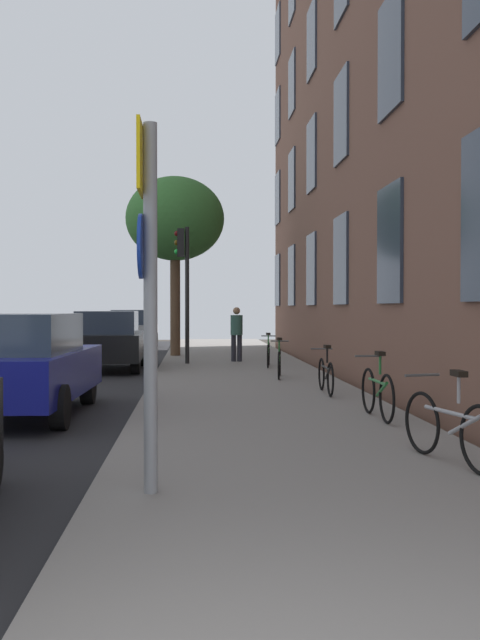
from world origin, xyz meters
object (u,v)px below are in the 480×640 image
(bicycle_2, at_px, (326,374))
(car_2, at_px, (109,340))
(bicycle_0, at_px, (450,427))
(bicycle_3, at_px, (279,362))
(car_3, at_px, (133,329))
(bicycle_4, at_px, (268,353))
(car_1, at_px, (23,364))
(sign_post, at_px, (148,275))
(tree_near, at_px, (175,220))
(pedestrian_0, at_px, (237,330))
(traffic_light, at_px, (184,270))
(bicycle_1, at_px, (377,392))

(bicycle_2, xyz_separation_m, car_2, (-4.78, 6.47, 0.37))
(bicycle_2, bearing_deg, car_2, 126.47)
(bicycle_0, distance_m, bicycle_2, 6.00)
(bicycle_3, bearing_deg, bicycle_2, -80.40)
(car_3, bearing_deg, bicycle_4, -66.67)
(car_1, bearing_deg, bicycle_4, 58.71)
(sign_post, height_order, car_1, sign_post)
(bicycle_3, distance_m, car_3, 14.23)
(bicycle_0, distance_m, bicycle_3, 9.02)
(car_2, xyz_separation_m, car_3, (-0.18, 10.04, -0.00))
(bicycle_3, distance_m, bicycle_4, 3.00)
(tree_near, bearing_deg, pedestrian_0, -55.36)
(tree_near, distance_m, bicycle_2, 11.88)
(tree_near, bearing_deg, car_1, -99.47)
(traffic_light, distance_m, bicycle_3, 5.33)
(bicycle_4, bearing_deg, car_1, -121.29)
(bicycle_1, bearing_deg, tree_near, 103.39)
(traffic_light, relative_size, car_1, 0.92)
(sign_post, relative_size, bicycle_4, 1.96)
(car_1, distance_m, car_2, 8.23)
(sign_post, bearing_deg, car_3, 95.12)
(bicycle_2, xyz_separation_m, car_1, (-5.15, -1.75, 0.37))
(bicycle_4, height_order, pedestrian_0, pedestrian_0)
(tree_near, relative_size, bicycle_0, 3.50)
(bicycle_3, xyz_separation_m, pedestrian_0, (-0.68, 4.95, 0.56))
(pedestrian_0, xyz_separation_m, car_2, (-3.60, -1.48, -0.20))
(tree_near, relative_size, pedestrian_0, 3.70)
(sign_post, relative_size, car_3, 0.79)
(sign_post, xyz_separation_m, pedestrian_0, (1.69, 14.85, -0.96))
(pedestrian_0, bearing_deg, traffic_light, -156.03)
(sign_post, distance_m, bicycle_3, 10.29)
(sign_post, bearing_deg, bicycle_0, 16.65)
(bicycle_1, bearing_deg, bicycle_3, 96.57)
(bicycle_3, distance_m, pedestrian_0, 5.03)
(sign_post, distance_m, car_1, 5.75)
(bicycle_1, bearing_deg, car_3, 104.79)
(tree_near, xyz_separation_m, bicycle_4, (2.64, -4.69, -4.18))
(tree_near, height_order, bicycle_0, tree_near)
(bicycle_0, height_order, pedestrian_0, pedestrian_0)
(bicycle_0, bearing_deg, car_2, 111.56)
(sign_post, xyz_separation_m, bicycle_2, (2.87, 6.90, -1.53))
(bicycle_0, bearing_deg, bicycle_2, 91.35)
(traffic_light, bearing_deg, bicycle_2, -69.28)
(bicycle_0, relative_size, bicycle_2, 1.02)
(traffic_light, xyz_separation_m, bicycle_4, (2.31, -1.25, -2.31))
(bicycle_2, height_order, car_2, car_2)
(bicycle_2, relative_size, bicycle_4, 1.03)
(tree_near, xyz_separation_m, car_1, (-2.08, -12.44, -3.82))
(traffic_light, height_order, car_1, traffic_light)
(bicycle_2, bearing_deg, bicycle_3, 99.60)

